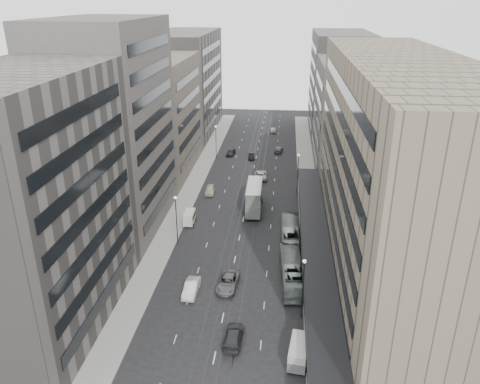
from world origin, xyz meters
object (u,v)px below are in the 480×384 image
at_px(sedan_1, 191,288).
at_px(pedestrian, 309,383).
at_px(bus_far, 290,233).
at_px(sedan_2, 228,282).
at_px(bus_near, 292,271).
at_px(double_decker, 254,197).
at_px(vw_microbus, 299,351).
at_px(panel_van, 189,217).

distance_m(sedan_1, pedestrian, 21.60).
height_order(bus_far, sedan_2, bus_far).
relative_size(bus_near, pedestrian, 7.15).
bearing_deg(double_decker, sedan_2, -95.32).
relative_size(sedan_1, sedan_2, 0.87).
bearing_deg(pedestrian, vw_microbus, -116.24).
bearing_deg(panel_van, double_decker, 29.45).
xyz_separation_m(panel_van, sedan_2, (9.04, -18.55, -0.49)).
xyz_separation_m(bus_near, double_decker, (-6.84, 22.78, 1.14)).
bearing_deg(sedan_1, bus_near, 18.09).
height_order(panel_van, sedan_2, panel_van).
bearing_deg(vw_microbus, pedestrian, -68.63).
relative_size(vw_microbus, panel_van, 1.28).
bearing_deg(bus_far, double_decker, -61.11).
bearing_deg(sedan_2, pedestrian, -54.17).
distance_m(bus_far, panel_van, 18.14).
bearing_deg(double_decker, bus_near, -74.43).
bearing_deg(bus_far, bus_near, 89.86).
relative_size(vw_microbus, sedan_2, 0.84).
bearing_deg(sedan_2, bus_far, 63.23).
distance_m(bus_near, double_decker, 23.81).
relative_size(panel_van, sedan_2, 0.66).
xyz_separation_m(bus_near, vw_microbus, (0.70, -15.51, -0.30)).
height_order(bus_far, panel_van, bus_far).
distance_m(bus_far, pedestrian, 31.02).
relative_size(bus_near, bus_far, 1.05).
height_order(vw_microbus, pedestrian, vw_microbus).
distance_m(panel_van, sedan_2, 20.64).
distance_m(double_decker, panel_van, 12.72).
height_order(bus_near, panel_van, bus_near).
bearing_deg(sedan_2, bus_near, 19.32).
xyz_separation_m(double_decker, sedan_2, (-1.82, -25.00, -2.02)).
height_order(double_decker, vw_microbus, double_decker).
bearing_deg(pedestrian, bus_near, -125.22).
relative_size(panel_van, sedan_1, 0.76).
height_order(sedan_2, pedestrian, pedestrian).
distance_m(vw_microbus, sedan_2, 16.26).
bearing_deg(vw_microbus, bus_far, 99.41).
bearing_deg(bus_far, sedan_2, 56.99).
bearing_deg(panel_van, bus_far, -16.95).
relative_size(bus_near, vw_microbus, 2.51).
xyz_separation_m(vw_microbus, pedestrian, (1.00, -4.03, -0.39)).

